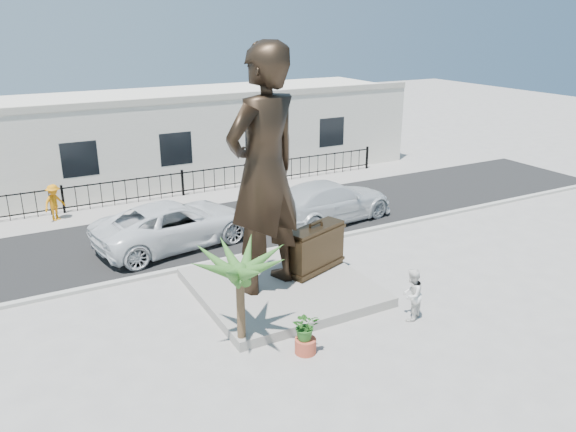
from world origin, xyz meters
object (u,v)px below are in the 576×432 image
(statue, at_px, (264,171))
(suitcase, at_px, (315,248))
(car_white, at_px, (175,224))
(tourist, at_px, (412,295))

(statue, bearing_deg, suitcase, 168.69)
(suitcase, bearing_deg, statue, 167.10)
(statue, height_order, suitcase, statue)
(car_white, bearing_deg, tourist, -163.63)
(statue, relative_size, tourist, 4.75)
(car_white, bearing_deg, statue, -176.41)
(tourist, bearing_deg, suitcase, -105.19)
(statue, height_order, tourist, statue)
(suitcase, relative_size, car_white, 0.36)
(tourist, bearing_deg, car_white, -94.93)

